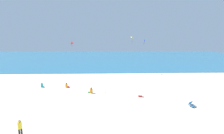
{
  "coord_description": "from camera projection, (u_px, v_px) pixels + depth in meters",
  "views": [
    {
      "loc": [
        -0.61,
        -9.78,
        7.11
      ],
      "look_at": [
        0.0,
        7.9,
        3.96
      ],
      "focal_mm": 25.27,
      "sensor_mm": 36.0,
      "label": 1
    }
  ],
  "objects": [
    {
      "name": "cooler_box",
      "position": [
        140.0,
        96.0,
        19.68
      ],
      "size": [
        0.53,
        0.44,
        0.27
      ],
      "rotation": [
        0.0,
        0.0,
        2.96
      ],
      "color": "red",
      "rests_on": "ground_plane"
    },
    {
      "name": "kite_blue",
      "position": [
        144.0,
        40.0,
        37.01
      ],
      "size": [
        0.62,
        0.59,
        1.42
      ],
      "rotation": [
        0.0,
        0.0,
        0.93
      ],
      "color": "blue"
    },
    {
      "name": "person_4",
      "position": [
        91.0,
        91.0,
        21.0
      ],
      "size": [
        0.67,
        0.46,
        0.77
      ],
      "rotation": [
        0.0,
        0.0,
        2.89
      ],
      "color": "orange",
      "rests_on": "ground_plane"
    },
    {
      "name": "person_2",
      "position": [
        42.0,
        85.0,
        23.56
      ],
      "size": [
        0.39,
        0.61,
        0.72
      ],
      "rotation": [
        0.0,
        0.0,
        1.42
      ],
      "color": "#19ADB2",
      "rests_on": "ground_plane"
    },
    {
      "name": "kite_red",
      "position": [
        72.0,
        43.0,
        30.75
      ],
      "size": [
        0.58,
        0.1,
        1.02
      ],
      "rotation": [
        0.0,
        0.0,
        6.27
      ],
      "color": "red"
    },
    {
      "name": "person_3",
      "position": [
        67.0,
        86.0,
        23.45
      ],
      "size": [
        0.63,
        0.47,
        0.72
      ],
      "rotation": [
        0.0,
        0.0,
        0.33
      ],
      "color": "orange",
      "rests_on": "ground_plane"
    },
    {
      "name": "ground_plane",
      "position": [
        111.0,
        94.0,
        20.73
      ],
      "size": [
        120.0,
        120.0,
        0.0
      ],
      "primitive_type": "plane",
      "color": "beige"
    },
    {
      "name": "person_1",
      "position": [
        20.0,
        127.0,
        11.41
      ],
      "size": [
        0.33,
        0.33,
        1.41
      ],
      "rotation": [
        0.0,
        0.0,
        1.76
      ],
      "color": "black",
      "rests_on": "ground_plane"
    },
    {
      "name": "kite_yellow",
      "position": [
        132.0,
        37.0,
        33.59
      ],
      "size": [
        0.81,
        0.92,
        1.51
      ],
      "rotation": [
        0.0,
        0.0,
        1.26
      ],
      "color": "yellow"
    },
    {
      "name": "ocean_water",
      "position": [
        108.0,
        57.0,
        62.47
      ],
      "size": [
        120.0,
        60.0,
        0.05
      ],
      "primitive_type": "cube",
      "color": "#236084",
      "rests_on": "ground_plane"
    },
    {
      "name": "beach_chair_near_camera",
      "position": [
        191.0,
        104.0,
        16.78
      ],
      "size": [
        0.79,
        0.78,
        0.55
      ],
      "rotation": [
        0.0,
        0.0,
        5.22
      ],
      "color": "#2370B2",
      "rests_on": "ground_plane"
    }
  ]
}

